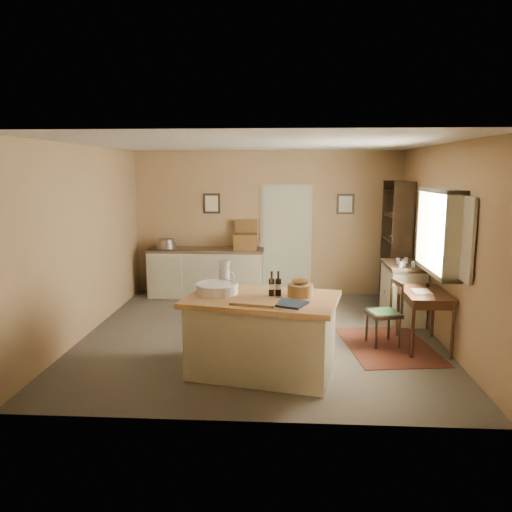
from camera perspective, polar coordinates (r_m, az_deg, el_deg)
The scene contains 16 objects.
ground at distance 7.27m, azimuth 0.49°, elevation -9.03°, with size 5.00×5.00×0.00m, color #605649.
wall_back at distance 9.43m, azimuth 1.30°, elevation 3.76°, with size 5.00×0.10×2.70m, color #9A754E.
wall_front at distance 4.49m, azimuth -1.15°, elevation -3.04°, with size 5.00×0.10×2.70m, color #9A754E.
wall_left at distance 7.50m, azimuth -18.93°, elevation 1.65°, with size 0.10×5.00×2.70m, color #9A754E.
wall_right at distance 7.26m, azimuth 20.62°, elevation 1.29°, with size 0.10×5.00×2.70m, color #9A754E.
ceiling at distance 6.88m, azimuth 0.53°, elevation 12.75°, with size 5.00×5.00×0.00m, color silver.
door at distance 9.43m, azimuth 3.41°, elevation 1.94°, with size 0.97×0.06×2.11m, color #BABEA1.
framed_prints at distance 9.37m, azimuth 2.53°, elevation 5.98°, with size 2.82×0.02×0.38m.
window at distance 7.03m, azimuth 20.59°, elevation 2.67°, with size 0.25×1.99×1.12m.
work_island at distance 5.88m, azimuth 0.64°, elevation -8.71°, with size 1.89×1.43×1.20m.
sideboard at distance 9.38m, azimuth -5.65°, elevation -1.70°, with size 2.15×0.61×1.18m.
rug at distance 7.07m, azimuth 14.87°, elevation -9.89°, with size 1.10×1.60×0.01m, color #552114.
writing_desk at distance 6.98m, azimuth 18.74°, elevation -4.62°, with size 0.57×0.93×0.82m.
desk_chair at distance 6.99m, azimuth 14.36°, elevation -6.43°, with size 0.40×0.40×0.86m, color black, non-canonical shape.
right_cabinet at distance 8.21m, azimuth 16.40°, elevation -3.90°, with size 0.55×0.99×0.99m.
shelving_unit at distance 9.18m, azimuth 16.04°, elevation 1.48°, with size 0.37×0.97×2.15m.
Camera 1 is at (0.36, -6.87, 2.36)m, focal length 35.00 mm.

